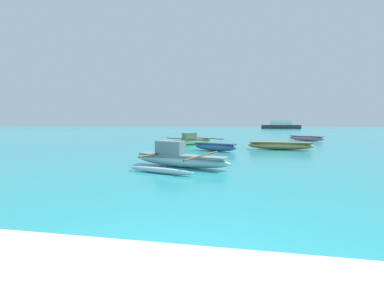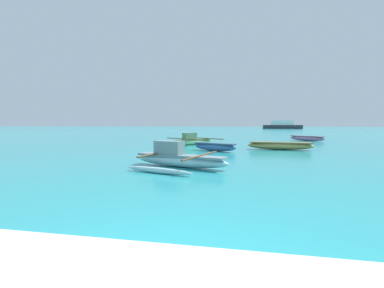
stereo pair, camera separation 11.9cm
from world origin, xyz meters
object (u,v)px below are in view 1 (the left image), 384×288
moored_boat_0 (306,138)px  moored_boat_4 (193,141)px  moored_boat_2 (280,145)px  distant_ferry (281,125)px  moored_boat_1 (180,158)px  moored_boat_3 (215,147)px

moored_boat_0 → moored_boat_4: moored_boat_4 is taller
moored_boat_2 → moored_boat_4: 6.65m
moored_boat_2 → distant_ferry: distant_ferry is taller
moored_boat_0 → moored_boat_4: size_ratio=0.54×
moored_boat_0 → moored_boat_2: bearing=-72.8°
moored_boat_2 → moored_boat_4: bearing=159.4°
moored_boat_4 → moored_boat_1: bearing=-138.3°
moored_boat_0 → distant_ferry: distant_ferry is taller
moored_boat_0 → moored_boat_1: size_ratio=0.73×
moored_boat_0 → moored_boat_2: (-3.74, -8.79, 0.01)m
moored_boat_0 → moored_boat_1: 18.23m
distant_ferry → moored_boat_1: bearing=-102.1°
moored_boat_0 → moored_boat_3: bearing=-86.7°
moored_boat_1 → moored_boat_2: 8.76m
moored_boat_2 → moored_boat_4: size_ratio=0.76×
moored_boat_1 → moored_boat_3: size_ratio=1.43×
moored_boat_3 → moored_boat_4: bearing=140.7°
moored_boat_1 → moored_boat_2: (4.85, 7.29, -0.05)m
distant_ferry → moored_boat_3: bearing=-102.4°
moored_boat_2 → moored_boat_0: bearing=71.1°
moored_boat_0 → moored_boat_4: 11.48m
moored_boat_3 → moored_boat_4: (-2.05, 4.23, 0.04)m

